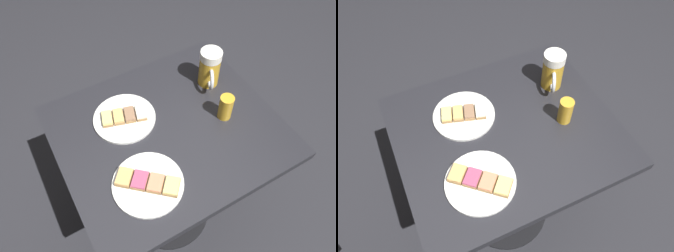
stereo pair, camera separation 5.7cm
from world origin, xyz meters
TOP-DOWN VIEW (x-y plane):
  - ground_plane at (0.00, 0.00)m, footprint 6.00×6.00m
  - cafe_table at (0.00, 0.00)m, footprint 0.68×0.78m
  - plate_near at (0.12, 0.12)m, footprint 0.23×0.23m
  - plate_far at (-0.16, 0.16)m, footprint 0.23×0.23m
  - beer_mug at (0.12, -0.26)m, footprint 0.13×0.09m
  - beer_glass_small at (-0.05, -0.21)m, footprint 0.05×0.05m

SIDE VIEW (x-z plane):
  - ground_plane at x=0.00m, z-range 0.00..0.00m
  - cafe_table at x=0.00m, z-range 0.21..0.95m
  - plate_near at x=0.12m, z-range 0.74..0.77m
  - plate_far at x=-0.16m, z-range 0.74..0.77m
  - beer_glass_small at x=-0.05m, z-range 0.75..0.85m
  - beer_mug at x=0.12m, z-range 0.75..0.90m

